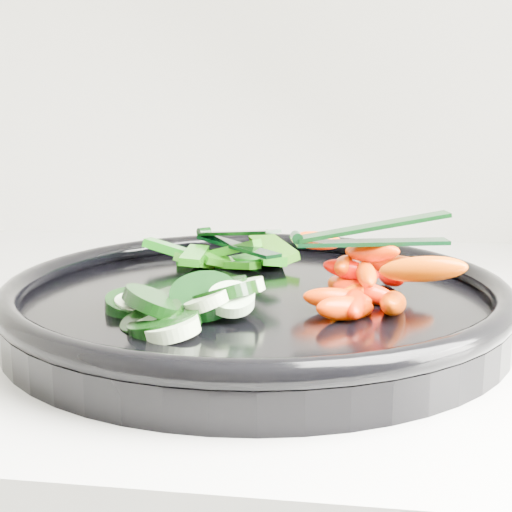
# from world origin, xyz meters

# --- Properties ---
(veggie_tray) EXTENTS (0.42, 0.42, 0.04)m
(veggie_tray) POSITION_xyz_m (-0.49, 1.63, 0.95)
(veggie_tray) COLOR black
(veggie_tray) RESTS_ON counter
(cucumber_pile) EXTENTS (0.13, 0.13, 0.04)m
(cucumber_pile) POSITION_xyz_m (-0.54, 1.57, 0.96)
(cucumber_pile) COLOR black
(cucumber_pile) RESTS_ON veggie_tray
(carrot_pile) EXTENTS (0.13, 0.14, 0.06)m
(carrot_pile) POSITION_xyz_m (-0.41, 1.62, 0.97)
(carrot_pile) COLOR #E05900
(carrot_pile) RESTS_ON veggie_tray
(pepper_pile) EXTENTS (0.14, 0.11, 0.04)m
(pepper_pile) POSITION_xyz_m (-0.53, 1.72, 0.96)
(pepper_pile) COLOR #226309
(pepper_pile) RESTS_ON veggie_tray
(tong_carrot) EXTENTS (0.11, 0.04, 0.02)m
(tong_carrot) POSITION_xyz_m (-0.41, 1.62, 1.00)
(tong_carrot) COLOR black
(tong_carrot) RESTS_ON carrot_pile
(tong_pepper) EXTENTS (0.09, 0.09, 0.02)m
(tong_pepper) POSITION_xyz_m (-0.52, 1.72, 0.98)
(tong_pepper) COLOR black
(tong_pepper) RESTS_ON pepper_pile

